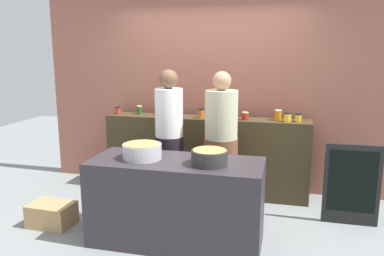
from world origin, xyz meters
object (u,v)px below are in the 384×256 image
Objects in this scene: preserve_jar_6 at (278,115)px; cook_with_tongs at (169,148)px; preserve_jar_2 at (160,111)px; preserve_jar_7 at (287,117)px; preserve_jar_1 at (139,110)px; bread_crate at (52,214)px; preserve_jar_8 at (298,118)px; cooking_pot_center at (209,157)px; chalkboard_sign at (352,185)px; preserve_jar_0 at (118,110)px; preserve_jar_4 at (221,115)px; preserve_jar_5 at (245,116)px; preserve_jar_3 at (201,113)px; cook_in_cap at (221,151)px; cooking_pot_left at (142,151)px.

cook_with_tongs is (-1.23, -0.67, -0.33)m from preserve_jar_6.
preserve_jar_2 is 1.70m from preserve_jar_7.
preserve_jar_1 is 1.80m from bread_crate.
cook_with_tongs is at bearing 33.00° from bread_crate.
cooking_pot_center is at bearing -120.17° from preserve_jar_8.
preserve_jar_2 is at bearing 123.26° from cooking_pot_center.
preserve_jar_7 is at bearing 145.47° from chalkboard_sign.
preserve_jar_1 is (0.29, 0.06, 0.01)m from preserve_jar_0.
preserve_jar_4 is 1.75m from chalkboard_sign.
preserve_jar_0 is at bearing -167.96° from preserve_jar_1.
preserve_jar_2 is (0.30, 0.02, -0.00)m from preserve_jar_1.
preserve_jar_2 reaches higher than preserve_jar_0.
preserve_jar_5 is 0.65m from preserve_jar_8.
preserve_jar_0 is 0.81× the size of preserve_jar_3.
cook_in_cap is at bearing -33.36° from preserve_jar_2.
cook_in_cap reaches higher than preserve_jar_8.
preserve_jar_4 is 2.34m from bread_crate.
preserve_jar_2 is 1.07× the size of preserve_jar_5.
preserve_jar_3 is 0.98m from preserve_jar_6.
bread_crate is at bearing 177.69° from cooking_pot_center.
chalkboard_sign is (0.72, -0.50, -0.64)m from preserve_jar_7.
preserve_jar_3 is 0.57m from preserve_jar_5.
preserve_jar_6 reaches higher than preserve_jar_1.
preserve_jar_5 is 0.06× the size of cook_in_cap.
preserve_jar_0 is at bearing 122.62° from cooking_pot_left.
cook_with_tongs is 2.09m from chalkboard_sign.
cook_with_tongs reaches higher than chalkboard_sign.
preserve_jar_0 is 1.67m from cook_in_cap.
cook_with_tongs is at bearing -151.57° from preserve_jar_6.
preserve_jar_1 is 0.89× the size of preserve_jar_6.
cooking_pot_left is 2.32m from chalkboard_sign.
chalkboard_sign is at bearing -14.34° from preserve_jar_2.
preserve_jar_5 is 1.06m from cook_with_tongs.
preserve_jar_8 is 0.27× the size of cooking_pot_left.
cook_with_tongs reaches higher than bread_crate.
cooking_pot_left is at bearing -157.86° from chalkboard_sign.
preserve_jar_1 reaches higher than preserve_jar_0.
preserve_jar_8 is at bearing 0.88° from preserve_jar_4.
preserve_jar_1 reaches higher than cooking_pot_center.
preserve_jar_6 is 1.14× the size of preserve_jar_7.
preserve_jar_8 is at bearing -12.21° from preserve_jar_6.
chalkboard_sign reaches higher than bread_crate.
preserve_jar_2 is at bearing 61.37° from bread_crate.
preserve_jar_4 is 0.83m from preserve_jar_7.
preserve_jar_1 is 1.08× the size of preserve_jar_2.
preserve_jar_4 is at bearing 161.89° from chalkboard_sign.
cook_with_tongs reaches higher than preserve_jar_1.
preserve_jar_3 is 1.18× the size of preserve_jar_8.
cook_in_cap is at bearing -145.60° from preserve_jar_7.
preserve_jar_2 reaches higher than chalkboard_sign.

